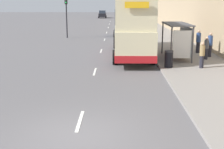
{
  "coord_description": "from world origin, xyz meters",
  "views": [
    {
      "loc": [
        1.29,
        -9.19,
        4.18
      ],
      "look_at": [
        0.88,
        20.81,
        -2.93
      ],
      "focal_mm": 50.0,
      "sensor_mm": 36.0,
      "label": 1
    }
  ],
  "objects_px": {
    "car_2": "(123,17)",
    "pedestrian_1": "(202,55)",
    "pedestrian_4": "(198,41)",
    "double_decker_bus_near": "(132,26)",
    "car_1": "(102,14)",
    "car_0": "(121,29)",
    "bus_shelter": "(180,34)",
    "litter_bin": "(169,59)",
    "pedestrian_at_shelter": "(210,44)",
    "traffic_light_far_kerb": "(66,9)",
    "pedestrian_3": "(206,48)"
  },
  "relations": [
    {
      "from": "pedestrian_3",
      "to": "pedestrian_4",
      "type": "height_order",
      "value": "pedestrian_4"
    },
    {
      "from": "pedestrian_4",
      "to": "traffic_light_far_kerb",
      "type": "height_order",
      "value": "traffic_light_far_kerb"
    },
    {
      "from": "car_2",
      "to": "pedestrian_at_shelter",
      "type": "xyz_separation_m",
      "value": [
        5.6,
        -42.05,
        0.2
      ]
    },
    {
      "from": "car_1",
      "to": "traffic_light_far_kerb",
      "type": "xyz_separation_m",
      "value": [
        -2.23,
        -42.81,
        2.34
      ]
    },
    {
      "from": "pedestrian_at_shelter",
      "to": "pedestrian_3",
      "type": "height_order",
      "value": "pedestrian_at_shelter"
    },
    {
      "from": "car_0",
      "to": "pedestrian_at_shelter",
      "type": "relative_size",
      "value": 2.55
    },
    {
      "from": "traffic_light_far_kerb",
      "to": "pedestrian_1",
      "type": "bearing_deg",
      "value": -57.43
    },
    {
      "from": "pedestrian_4",
      "to": "litter_bin",
      "type": "xyz_separation_m",
      "value": [
        -3.23,
        -5.58,
        -0.4
      ]
    },
    {
      "from": "car_0",
      "to": "pedestrian_1",
      "type": "height_order",
      "value": "car_0"
    },
    {
      "from": "pedestrian_3",
      "to": "car_2",
      "type": "bearing_deg",
      "value": 96.65
    },
    {
      "from": "car_1",
      "to": "car_0",
      "type": "bearing_deg",
      "value": 95.7
    },
    {
      "from": "car_0",
      "to": "pedestrian_1",
      "type": "relative_size",
      "value": 2.84
    },
    {
      "from": "car_1",
      "to": "pedestrian_4",
      "type": "height_order",
      "value": "pedestrian_4"
    },
    {
      "from": "car_2",
      "to": "pedestrian_1",
      "type": "relative_size",
      "value": 2.72
    },
    {
      "from": "car_2",
      "to": "pedestrian_3",
      "type": "distance_m",
      "value": 43.44
    },
    {
      "from": "car_2",
      "to": "pedestrian_1",
      "type": "height_order",
      "value": "pedestrian_1"
    },
    {
      "from": "car_1",
      "to": "litter_bin",
      "type": "height_order",
      "value": "car_1"
    },
    {
      "from": "bus_shelter",
      "to": "pedestrian_1",
      "type": "bearing_deg",
      "value": -75.85
    },
    {
      "from": "pedestrian_at_shelter",
      "to": "litter_bin",
      "type": "relative_size",
      "value": 1.7
    },
    {
      "from": "car_2",
      "to": "double_decker_bus_near",
      "type": "bearing_deg",
      "value": -90.18
    },
    {
      "from": "car_0",
      "to": "pedestrian_3",
      "type": "bearing_deg",
      "value": -70.41
    },
    {
      "from": "traffic_light_far_kerb",
      "to": "car_1",
      "type": "bearing_deg",
      "value": 87.02
    },
    {
      "from": "double_decker_bus_near",
      "to": "car_1",
      "type": "xyz_separation_m",
      "value": [
        -4.65,
        54.83,
        -1.39
      ]
    },
    {
      "from": "car_1",
      "to": "traffic_light_far_kerb",
      "type": "bearing_deg",
      "value": 87.02
    },
    {
      "from": "double_decker_bus_near",
      "to": "pedestrian_at_shelter",
      "type": "xyz_separation_m",
      "value": [
        5.73,
        -1.12,
        -1.23
      ]
    },
    {
      "from": "bus_shelter",
      "to": "pedestrian_3",
      "type": "distance_m",
      "value": 2.08
    },
    {
      "from": "car_2",
      "to": "pedestrian_at_shelter",
      "type": "relative_size",
      "value": 2.44
    },
    {
      "from": "double_decker_bus_near",
      "to": "pedestrian_4",
      "type": "relative_size",
      "value": 6.18
    },
    {
      "from": "pedestrian_1",
      "to": "traffic_light_far_kerb",
      "type": "xyz_separation_m",
      "value": [
        -10.95,
        17.15,
        2.28
      ]
    },
    {
      "from": "bus_shelter",
      "to": "litter_bin",
      "type": "xyz_separation_m",
      "value": [
        -1.22,
        -2.96,
        -1.21
      ]
    },
    {
      "from": "double_decker_bus_near",
      "to": "car_0",
      "type": "bearing_deg",
      "value": 92.29
    },
    {
      "from": "double_decker_bus_near",
      "to": "pedestrian_3",
      "type": "xyz_separation_m",
      "value": [
        5.16,
        -2.21,
        -1.33
      ]
    },
    {
      "from": "pedestrian_3",
      "to": "litter_bin",
      "type": "distance_m",
      "value": 4.16
    },
    {
      "from": "bus_shelter",
      "to": "pedestrian_at_shelter",
      "type": "height_order",
      "value": "bus_shelter"
    },
    {
      "from": "car_1",
      "to": "litter_bin",
      "type": "distance_m",
      "value": 60.19
    },
    {
      "from": "pedestrian_1",
      "to": "pedestrian_4",
      "type": "relative_size",
      "value": 0.88
    },
    {
      "from": "pedestrian_at_shelter",
      "to": "traffic_light_far_kerb",
      "type": "bearing_deg",
      "value": 133.81
    },
    {
      "from": "double_decker_bus_near",
      "to": "car_1",
      "type": "distance_m",
      "value": 55.04
    },
    {
      "from": "litter_bin",
      "to": "car_2",
      "type": "bearing_deg",
      "value": 92.43
    },
    {
      "from": "car_2",
      "to": "traffic_light_far_kerb",
      "type": "relative_size",
      "value": 0.9
    },
    {
      "from": "double_decker_bus_near",
      "to": "car_2",
      "type": "height_order",
      "value": "double_decker_bus_near"
    },
    {
      "from": "pedestrian_3",
      "to": "car_0",
      "type": "bearing_deg",
      "value": 109.59
    },
    {
      "from": "pedestrian_4",
      "to": "traffic_light_far_kerb",
      "type": "relative_size",
      "value": 0.38
    },
    {
      "from": "car_0",
      "to": "car_1",
      "type": "bearing_deg",
      "value": 95.7
    },
    {
      "from": "double_decker_bus_near",
      "to": "pedestrian_4",
      "type": "xyz_separation_m",
      "value": [
        5.3,
        0.6,
        -1.22
      ]
    },
    {
      "from": "pedestrian_1",
      "to": "pedestrian_4",
      "type": "distance_m",
      "value": 5.86
    },
    {
      "from": "bus_shelter",
      "to": "pedestrian_at_shelter",
      "type": "distance_m",
      "value": 2.72
    },
    {
      "from": "bus_shelter",
      "to": "pedestrian_4",
      "type": "distance_m",
      "value": 3.4
    },
    {
      "from": "double_decker_bus_near",
      "to": "pedestrian_1",
      "type": "distance_m",
      "value": 6.69
    },
    {
      "from": "pedestrian_4",
      "to": "pedestrian_3",
      "type": "bearing_deg",
      "value": -92.99
    }
  ]
}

